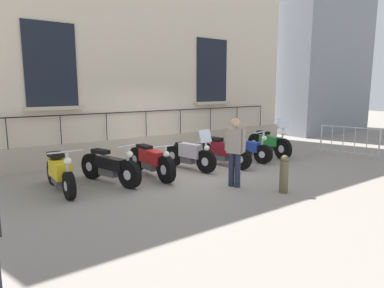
{
  "coord_description": "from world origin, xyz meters",
  "views": [
    {
      "loc": [
        8.0,
        -5.53,
        2.38
      ],
      "look_at": [
        0.35,
        0.0,
        0.8
      ],
      "focal_mm": 31.78,
      "sensor_mm": 36.0,
      "label": 1
    }
  ],
  "objects_px": {
    "motorcycle_yellow": "(60,173)",
    "motorcycle_maroon": "(223,152)",
    "motorcycle_red": "(151,161)",
    "motorcycle_black": "(110,168)",
    "motorcycle_blue": "(246,149)",
    "pedestrian_walking": "(235,148)",
    "motorcycle_green": "(269,144)",
    "motorcycle_silver": "(190,155)",
    "crowd_barrier": "(349,141)",
    "bollard": "(284,174)"
  },
  "relations": [
    {
      "from": "motorcycle_yellow",
      "to": "motorcycle_maroon",
      "type": "height_order",
      "value": "motorcycle_maroon"
    },
    {
      "from": "motorcycle_red",
      "to": "motorcycle_black",
      "type": "bearing_deg",
      "value": -91.65
    },
    {
      "from": "motorcycle_blue",
      "to": "pedestrian_walking",
      "type": "bearing_deg",
      "value": -49.78
    },
    {
      "from": "motorcycle_red",
      "to": "motorcycle_blue",
      "type": "relative_size",
      "value": 1.17
    },
    {
      "from": "motorcycle_maroon",
      "to": "motorcycle_green",
      "type": "relative_size",
      "value": 1.0
    },
    {
      "from": "motorcycle_black",
      "to": "motorcycle_blue",
      "type": "bearing_deg",
      "value": 88.95
    },
    {
      "from": "motorcycle_black",
      "to": "motorcycle_silver",
      "type": "relative_size",
      "value": 1.06
    },
    {
      "from": "motorcycle_black",
      "to": "motorcycle_blue",
      "type": "height_order",
      "value": "motorcycle_black"
    },
    {
      "from": "motorcycle_maroon",
      "to": "motorcycle_green",
      "type": "bearing_deg",
      "value": 95.5
    },
    {
      "from": "motorcycle_yellow",
      "to": "motorcycle_green",
      "type": "height_order",
      "value": "motorcycle_green"
    },
    {
      "from": "motorcycle_black",
      "to": "motorcycle_maroon",
      "type": "xyz_separation_m",
      "value": [
        0.2,
        3.55,
        0.02
      ]
    },
    {
      "from": "motorcycle_green",
      "to": "crowd_barrier",
      "type": "height_order",
      "value": "motorcycle_green"
    },
    {
      "from": "motorcycle_green",
      "to": "motorcycle_yellow",
      "type": "bearing_deg",
      "value": -90.15
    },
    {
      "from": "motorcycle_red",
      "to": "bollard",
      "type": "bearing_deg",
      "value": 30.4
    },
    {
      "from": "motorcycle_black",
      "to": "motorcycle_silver",
      "type": "distance_m",
      "value": 2.45
    },
    {
      "from": "bollard",
      "to": "motorcycle_maroon",
      "type": "bearing_deg",
      "value": 167.41
    },
    {
      "from": "crowd_barrier",
      "to": "motorcycle_maroon",
      "type": "bearing_deg",
      "value": -108.28
    },
    {
      "from": "pedestrian_walking",
      "to": "motorcycle_blue",
      "type": "bearing_deg",
      "value": 130.22
    },
    {
      "from": "motorcycle_silver",
      "to": "motorcycle_blue",
      "type": "height_order",
      "value": "motorcycle_silver"
    },
    {
      "from": "motorcycle_yellow",
      "to": "bollard",
      "type": "distance_m",
      "value": 5.13
    },
    {
      "from": "motorcycle_black",
      "to": "motorcycle_yellow",
      "type": "bearing_deg",
      "value": -92.29
    },
    {
      "from": "bollard",
      "to": "motorcycle_black",
      "type": "bearing_deg",
      "value": -136.27
    },
    {
      "from": "motorcycle_black",
      "to": "crowd_barrier",
      "type": "distance_m",
      "value": 8.19
    },
    {
      "from": "bollard",
      "to": "motorcycle_red",
      "type": "bearing_deg",
      "value": -149.6
    },
    {
      "from": "motorcycle_silver",
      "to": "pedestrian_walking",
      "type": "bearing_deg",
      "value": -3.37
    },
    {
      "from": "motorcycle_black",
      "to": "pedestrian_walking",
      "type": "relative_size",
      "value": 1.24
    },
    {
      "from": "motorcycle_red",
      "to": "bollard",
      "type": "distance_m",
      "value": 3.49
    },
    {
      "from": "motorcycle_yellow",
      "to": "motorcycle_blue",
      "type": "relative_size",
      "value": 1.08
    },
    {
      "from": "motorcycle_red",
      "to": "crowd_barrier",
      "type": "height_order",
      "value": "crowd_barrier"
    },
    {
      "from": "motorcycle_blue",
      "to": "bollard",
      "type": "distance_m",
      "value": 3.42
    },
    {
      "from": "motorcycle_silver",
      "to": "motorcycle_black",
      "type": "bearing_deg",
      "value": -90.12
    },
    {
      "from": "motorcycle_blue",
      "to": "motorcycle_green",
      "type": "bearing_deg",
      "value": 95.18
    },
    {
      "from": "motorcycle_yellow",
      "to": "motorcycle_maroon",
      "type": "distance_m",
      "value": 4.74
    },
    {
      "from": "motorcycle_yellow",
      "to": "motorcycle_silver",
      "type": "relative_size",
      "value": 1.06
    },
    {
      "from": "crowd_barrier",
      "to": "pedestrian_walking",
      "type": "relative_size",
      "value": 1.13
    },
    {
      "from": "motorcycle_silver",
      "to": "crowd_barrier",
      "type": "distance_m",
      "value": 5.81
    },
    {
      "from": "motorcycle_silver",
      "to": "motorcycle_yellow",
      "type": "bearing_deg",
      "value": -90.83
    },
    {
      "from": "motorcycle_blue",
      "to": "bollard",
      "type": "bearing_deg",
      "value": -30.13
    },
    {
      "from": "motorcycle_maroon",
      "to": "crowd_barrier",
      "type": "height_order",
      "value": "motorcycle_maroon"
    },
    {
      "from": "motorcycle_maroon",
      "to": "motorcycle_blue",
      "type": "xyz_separation_m",
      "value": [
        -0.11,
        1.08,
        -0.03
      ]
    },
    {
      "from": "motorcycle_green",
      "to": "bollard",
      "type": "relative_size",
      "value": 2.37
    },
    {
      "from": "motorcycle_green",
      "to": "bollard",
      "type": "bearing_deg",
      "value": -44.04
    },
    {
      "from": "motorcycle_maroon",
      "to": "bollard",
      "type": "relative_size",
      "value": 2.36
    },
    {
      "from": "motorcycle_red",
      "to": "bollard",
      "type": "height_order",
      "value": "motorcycle_red"
    },
    {
      "from": "bollard",
      "to": "motorcycle_silver",
      "type": "bearing_deg",
      "value": -171.34
    },
    {
      "from": "motorcycle_silver",
      "to": "pedestrian_walking",
      "type": "distance_m",
      "value": 2.09
    },
    {
      "from": "crowd_barrier",
      "to": "pedestrian_walking",
      "type": "bearing_deg",
      "value": -86.42
    },
    {
      "from": "motorcycle_red",
      "to": "motorcycle_green",
      "type": "relative_size",
      "value": 1.08
    },
    {
      "from": "motorcycle_blue",
      "to": "motorcycle_red",
      "type": "bearing_deg",
      "value": -90.86
    },
    {
      "from": "motorcycle_red",
      "to": "motorcycle_green",
      "type": "height_order",
      "value": "motorcycle_green"
    }
  ]
}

